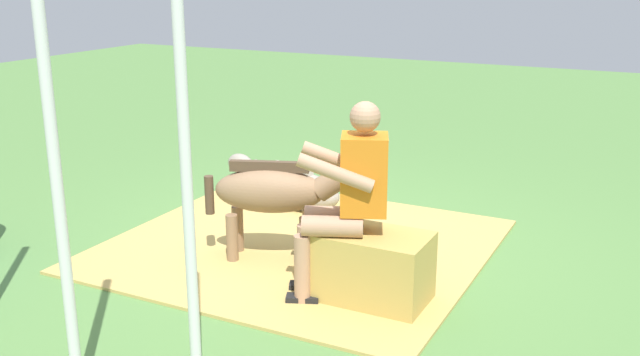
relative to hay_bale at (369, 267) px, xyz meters
The scene contains 8 objects.
ground_plane 1.03m from the hay_bale, 43.19° to the right, with size 24.00×24.00×0.00m, color #568442.
hay_patch 1.14m from the hay_bale, 36.46° to the right, with size 2.90×2.71×0.02m, color tan.
hay_bale is the anchor object (origin of this frame).
person_seated 0.54m from the hay_bale, 15.89° to the left, with size 0.72×0.57×1.37m.
pony_standing 1.00m from the hay_bale, 22.20° to the right, with size 1.29×0.67×0.92m.
pony_lying 2.10m from the hay_bale, 46.32° to the right, with size 1.36×0.55×0.42m.
tent_pole_left 1.71m from the hay_bale, 71.93° to the left, with size 0.06×0.06×2.37m, color silver.
tent_pole_mid 2.19m from the hay_bale, 61.98° to the left, with size 0.06×0.06×2.37m, color silver.
Camera 1 is at (-2.48, 4.87, 2.19)m, focal length 40.85 mm.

